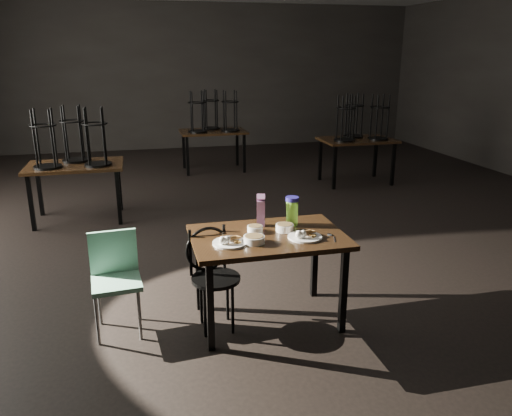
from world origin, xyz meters
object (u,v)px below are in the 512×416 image
object	(u,v)px
main_table	(268,244)
juice_carton	(261,211)
school_chair	(115,273)
bentwood_chair	(213,270)
water_bottle	(292,211)

from	to	relation	value
main_table	juice_carton	distance (m)	0.31
juice_carton	school_chair	xyz separation A→B (m)	(-1.19, -0.07, -0.40)
juice_carton	school_chair	distance (m)	1.25
school_chair	bentwood_chair	bearing A→B (deg)	-14.12
main_table	juice_carton	bearing A→B (deg)	90.42
juice_carton	bentwood_chair	size ratio (longest dim) A/B	0.34
school_chair	main_table	bearing A→B (deg)	-12.27
main_table	juice_carton	xyz separation A→B (m)	(-0.00, 0.23, 0.20)
bentwood_chair	water_bottle	bearing A→B (deg)	-0.58
main_table	bentwood_chair	distance (m)	0.48
juice_carton	bentwood_chair	xyz separation A→B (m)	(-0.44, -0.19, -0.40)
school_chair	water_bottle	bearing A→B (deg)	-3.60
bentwood_chair	school_chair	xyz separation A→B (m)	(-0.74, 0.13, -0.00)
juice_carton	water_bottle	size ratio (longest dim) A/B	1.13
juice_carton	bentwood_chair	distance (m)	0.62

